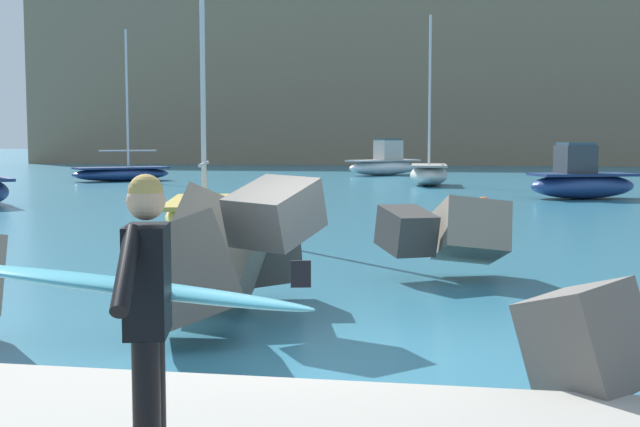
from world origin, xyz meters
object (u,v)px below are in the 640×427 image
at_px(surfer_with_board, 144,306).
at_px(boat_mid_left, 429,173).
at_px(boat_near_left, 205,212).
at_px(boat_far_centre, 581,181).
at_px(boat_near_centre, 121,173).
at_px(mooring_buoy_inner, 484,204).
at_px(boat_mid_right, 384,164).

bearing_deg(surfer_with_board, boat_mid_left, 89.68).
relative_size(boat_near_left, boat_far_centre, 1.73).
bearing_deg(surfer_with_board, boat_far_centre, 77.40).
bearing_deg(boat_mid_left, boat_near_centre, 174.50).
bearing_deg(boat_mid_left, mooring_buoy_inner, -81.04).
distance_m(boat_near_left, boat_near_centre, 25.93).
relative_size(surfer_with_board, boat_near_centre, 0.26).
height_order(surfer_with_board, boat_far_centre, boat_far_centre).
distance_m(boat_mid_left, mooring_buoy_inner, 14.52).
relative_size(boat_near_centre, boat_far_centre, 1.81).
bearing_deg(mooring_buoy_inner, boat_near_centre, 139.97).
bearing_deg(boat_near_left, boat_far_centre, 50.60).
bearing_deg(mooring_buoy_inner, boat_far_centre, 57.83).
distance_m(boat_near_centre, boat_mid_right, 16.86).
height_order(boat_near_centre, boat_far_centre, boat_near_centre).
distance_m(surfer_with_board, boat_near_left, 15.64).
bearing_deg(boat_near_left, boat_mid_left, 77.74).
bearing_deg(boat_far_centre, boat_mid_left, 126.07).
bearing_deg(mooring_buoy_inner, boat_mid_left, 98.96).
bearing_deg(boat_near_centre, boat_mid_right, 37.09).
bearing_deg(surfer_with_board, mooring_buoy_inner, 83.60).
xyz_separation_m(boat_near_left, boat_far_centre, (10.69, 13.01, 0.23)).
height_order(boat_mid_left, mooring_buoy_inner, boat_mid_left).
distance_m(boat_near_centre, mooring_buoy_inner, 24.80).
relative_size(boat_near_left, boat_near_centre, 0.96).
bearing_deg(boat_far_centre, boat_mid_right, 114.92).
bearing_deg(boat_mid_right, boat_mid_left, -74.44).
bearing_deg(boat_mid_left, surfer_with_board, -90.32).
bearing_deg(boat_far_centre, boat_near_centre, 156.47).
xyz_separation_m(boat_mid_left, boat_far_centre, (6.06, -8.31, 0.09)).
height_order(boat_mid_right, boat_far_centre, boat_mid_right).
bearing_deg(boat_mid_right, boat_near_left, -92.35).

